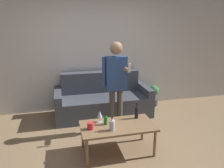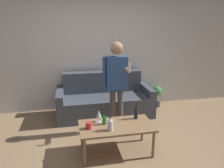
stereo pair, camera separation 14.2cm
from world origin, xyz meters
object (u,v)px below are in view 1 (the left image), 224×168
person_standing_front (116,79)px  bottle_orange (137,112)px  coffee_table (118,128)px  couch (103,100)px

person_standing_front → bottle_orange: bearing=-69.0°
bottle_orange → person_standing_front: 0.70m
coffee_table → person_standing_front: 0.90m
coffee_table → person_standing_front: person_standing_front is taller
couch → person_standing_front: (0.08, -0.79, 0.66)m
couch → person_standing_front: size_ratio=1.22×
person_standing_front → coffee_table: bearing=-102.5°
couch → person_standing_front: bearing=-84.0°
coffee_table → bottle_orange: (0.35, 0.16, 0.15)m
bottle_orange → person_standing_front: bearing=111.0°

